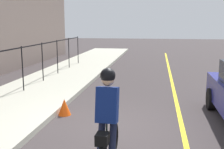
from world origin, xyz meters
name	(u,v)px	position (x,y,z in m)	size (l,w,h in m)	color
ground_plane	(117,128)	(0.00, 0.00, 0.00)	(80.00, 80.00, 0.00)	#383232
lane_line_centre	(183,132)	(0.00, -1.60, 0.00)	(36.00, 0.12, 0.01)	yellow
cyclist_lead	(108,121)	(-2.01, -0.13, 0.91)	(1.71, 0.37, 1.83)	black
traffic_cone_near	(64,107)	(0.80, 1.60, 0.23)	(0.36, 0.36, 0.46)	#F9510F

